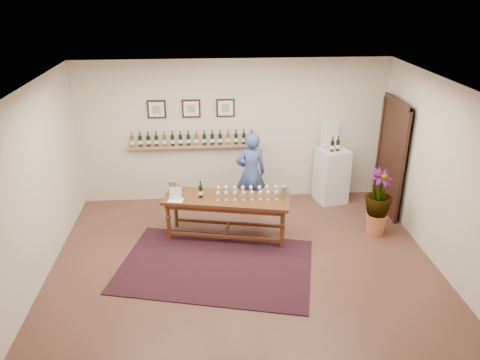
{
  "coord_description": "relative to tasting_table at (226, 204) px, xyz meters",
  "views": [
    {
      "loc": [
        -0.53,
        -6.23,
        4.14
      ],
      "look_at": [
        0.0,
        0.8,
        1.1
      ],
      "focal_mm": 35.0,
      "sensor_mm": 36.0,
      "label": 1
    }
  ],
  "objects": [
    {
      "name": "ground",
      "position": [
        0.22,
        -0.88,
        -0.64
      ],
      "size": [
        6.0,
        6.0,
        0.0
      ],
      "primitive_type": "plane",
      "color": "brown",
      "rests_on": "ground"
    },
    {
      "name": "table_glasses",
      "position": [
        0.35,
        -0.01,
        0.2
      ],
      "size": [
        1.3,
        0.35,
        0.18
      ],
      "primitive_type": null,
      "rotation": [
        0.0,
        0.0,
        -0.04
      ],
      "color": "silver",
      "rests_on": "tasting_table"
    },
    {
      "name": "display_pedestal",
      "position": [
        2.15,
        1.3,
        -0.09
      ],
      "size": [
        0.67,
        0.67,
        1.09
      ],
      "primitive_type": "cube",
      "rotation": [
        0.0,
        0.0,
        0.26
      ],
      "color": "silver",
      "rests_on": "ground"
    },
    {
      "name": "person",
      "position": [
        0.5,
        0.94,
        0.15
      ],
      "size": [
        0.62,
        0.44,
        1.59
      ],
      "primitive_type": "imported",
      "rotation": [
        0.0,
        0.0,
        3.26
      ],
      "color": "#394E87",
      "rests_on": "ground"
    },
    {
      "name": "room_shell",
      "position": [
        2.34,
        0.98,
        0.48
      ],
      "size": [
        6.0,
        6.0,
        6.0
      ],
      "color": "beige",
      "rests_on": "ground"
    },
    {
      "name": "table_bottles",
      "position": [
        -0.42,
        0.08,
        0.26
      ],
      "size": [
        0.31,
        0.24,
        0.3
      ],
      "primitive_type": null,
      "rotation": [
        0.0,
        0.0,
        -0.35
      ],
      "color": "black",
      "rests_on": "tasting_table"
    },
    {
      "name": "pitcher_right",
      "position": [
        0.97,
        -0.04,
        0.21
      ],
      "size": [
        0.16,
        0.16,
        0.2
      ],
      "primitive_type": null,
      "rotation": [
        0.0,
        0.0,
        -0.26
      ],
      "color": "#686941",
      "rests_on": "tasting_table"
    },
    {
      "name": "info_sign",
      "position": [
        2.09,
        1.45,
        0.71
      ],
      "size": [
        0.36,
        0.11,
        0.51
      ],
      "primitive_type": "cube",
      "rotation": [
        0.0,
        0.0,
        0.26
      ],
      "color": "white",
      "rests_on": "display_pedestal"
    },
    {
      "name": "pitcher_left",
      "position": [
        -0.9,
        0.23,
        0.23
      ],
      "size": [
        0.19,
        0.19,
        0.24
      ],
      "primitive_type": null,
      "rotation": [
        0.0,
        0.0,
        -0.23
      ],
      "color": "#686941",
      "rests_on": "tasting_table"
    },
    {
      "name": "tasting_table",
      "position": [
        0.0,
        0.0,
        0.0
      ],
      "size": [
        2.21,
        1.1,
        0.75
      ],
      "rotation": [
        0.0,
        0.0,
        -0.21
      ],
      "color": "#432610",
      "rests_on": "ground"
    },
    {
      "name": "menu_card",
      "position": [
        -0.85,
        -0.02,
        0.22
      ],
      "size": [
        0.27,
        0.21,
        0.22
      ],
      "primitive_type": "cube",
      "rotation": [
        0.0,
        0.0,
        -0.16
      ],
      "color": "white",
      "rests_on": "tasting_table"
    },
    {
      "name": "pedestal_bottles",
      "position": [
        2.15,
        1.21,
        0.61
      ],
      "size": [
        0.34,
        0.17,
        0.33
      ],
      "primitive_type": null,
      "rotation": [
        0.0,
        0.0,
        0.26
      ],
      "color": "black",
      "rests_on": "display_pedestal"
    },
    {
      "name": "potted_plant",
      "position": [
        2.61,
        -0.09,
        -0.03
      ],
      "size": [
        0.76,
        0.76,
        1.04
      ],
      "rotation": [
        0.0,
        0.0,
        0.55
      ],
      "color": "#B96B3D",
      "rests_on": "ground"
    },
    {
      "name": "rug",
      "position": [
        -0.22,
        -0.9,
        -0.63
      ],
      "size": [
        3.32,
        2.6,
        0.02
      ],
      "primitive_type": "cube",
      "rotation": [
        0.0,
        0.0,
        -0.24
      ],
      "color": "#46150C",
      "rests_on": "ground"
    }
  ]
}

